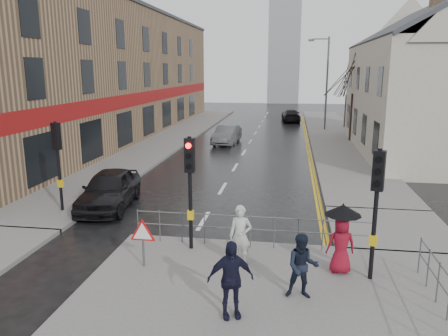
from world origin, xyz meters
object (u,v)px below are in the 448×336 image
(car_parked, at_px, (109,189))
(car_mid, at_px, (227,135))
(pedestrian_with_umbrella, at_px, (342,234))
(pedestrian_d, at_px, (230,279))
(pedestrian_b, at_px, (302,266))
(pedestrian_a, at_px, (240,236))

(car_parked, bearing_deg, car_mid, 75.24)
(pedestrian_with_umbrella, relative_size, car_mid, 0.46)
(pedestrian_d, height_order, car_mid, pedestrian_d)
(pedestrian_with_umbrella, bearing_deg, pedestrian_b, -124.57)
(pedestrian_a, bearing_deg, pedestrian_b, -40.24)
(pedestrian_a, xyz_separation_m, pedestrian_with_umbrella, (2.65, -0.02, 0.22))
(car_parked, bearing_deg, pedestrian_d, -57.43)
(car_mid, bearing_deg, pedestrian_d, -75.48)
(pedestrian_b, relative_size, pedestrian_d, 0.90)
(pedestrian_a, relative_size, car_mid, 0.42)
(pedestrian_b, xyz_separation_m, pedestrian_d, (-1.54, -1.05, 0.09))
(pedestrian_a, xyz_separation_m, pedestrian_b, (1.63, -1.51, -0.07))
(pedestrian_with_umbrella, height_order, car_parked, pedestrian_with_umbrella)
(car_parked, height_order, car_mid, car_parked)
(pedestrian_with_umbrella, bearing_deg, car_mid, 106.51)
(pedestrian_d, xyz_separation_m, car_mid, (-3.54, 23.13, -0.34))
(pedestrian_a, bearing_deg, car_parked, 143.32)
(car_parked, relative_size, car_mid, 1.09)
(pedestrian_with_umbrella, distance_m, pedestrian_d, 3.62)
(pedestrian_b, xyz_separation_m, car_mid, (-5.08, 22.08, -0.26))
(pedestrian_d, bearing_deg, pedestrian_b, 14.45)
(pedestrian_with_umbrella, bearing_deg, car_parked, 150.66)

